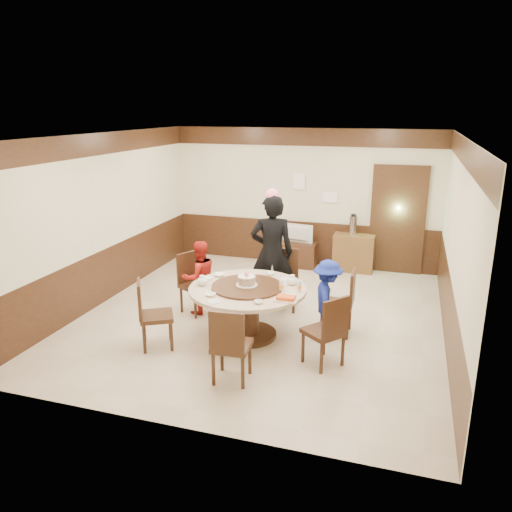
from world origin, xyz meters
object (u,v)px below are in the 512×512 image
(person_blue, at_px, (327,299))
(television, at_px, (296,234))
(person_standing, at_px, (272,253))
(birthday_cake, at_px, (247,280))
(thermos, at_px, (353,225))
(tv_stand, at_px, (296,254))
(side_cabinet, at_px, (353,253))
(person_red, at_px, (200,277))
(shrimp_platter, at_px, (286,299))
(banquet_table, at_px, (248,302))

(person_blue, height_order, television, person_blue)
(person_standing, bearing_deg, person_blue, 126.22)
(television, bearing_deg, birthday_cake, 101.75)
(birthday_cake, height_order, thermos, thermos)
(tv_stand, bearing_deg, side_cabinet, 1.46)
(person_red, bearing_deg, person_blue, 127.56)
(person_red, bearing_deg, shrimp_platter, 105.38)
(person_red, bearing_deg, television, -152.69)
(thermos, bearing_deg, person_blue, -89.31)
(shrimp_platter, bearing_deg, side_cabinet, 83.41)
(banquet_table, bearing_deg, side_cabinet, 72.85)
(tv_stand, xyz_separation_m, thermos, (1.14, 0.03, 0.69))
(birthday_cake, bearing_deg, banquet_table, -21.13)
(person_red, height_order, television, person_red)
(person_blue, bearing_deg, thermos, -16.47)
(banquet_table, height_order, television, television)
(banquet_table, relative_size, thermos, 4.38)
(tv_stand, relative_size, television, 1.28)
(side_cabinet, height_order, thermos, thermos)
(banquet_table, bearing_deg, person_blue, 17.31)
(person_blue, distance_m, television, 3.36)
(person_standing, relative_size, person_blue, 1.65)
(person_red, xyz_separation_m, person_blue, (2.09, -0.27, -0.02))
(birthday_cake, relative_size, thermos, 0.80)
(person_blue, xyz_separation_m, television, (-1.18, 3.15, 0.12))
(television, xyz_separation_m, thermos, (1.14, 0.03, 0.25))
(person_standing, distance_m, person_red, 1.22)
(person_blue, relative_size, thermos, 3.02)
(person_red, xyz_separation_m, tv_stand, (0.91, 2.88, -0.35))
(television, xyz_separation_m, side_cabinet, (1.18, 0.03, -0.32))
(shrimp_platter, distance_m, television, 3.88)
(thermos, bearing_deg, shrimp_platter, -96.01)
(banquet_table, xyz_separation_m, person_blue, (1.08, 0.34, 0.04))
(person_standing, xyz_separation_m, tv_stand, (-0.13, 2.35, -0.70))
(banquet_table, relative_size, person_standing, 0.88)
(birthday_cake, bearing_deg, shrimp_platter, -26.78)
(banquet_table, relative_size, side_cabinet, 2.08)
(side_cabinet, bearing_deg, thermos, 180.00)
(banquet_table, height_order, person_standing, person_standing)
(thermos, bearing_deg, birthday_cake, -106.81)
(shrimp_platter, xyz_separation_m, television, (-0.74, 3.81, -0.09))
(person_blue, bearing_deg, tv_stand, 3.37)
(birthday_cake, xyz_separation_m, television, (-0.08, 3.48, -0.16))
(side_cabinet, bearing_deg, person_blue, -90.02)
(shrimp_platter, bearing_deg, television, 100.93)
(person_blue, distance_m, thermos, 3.20)
(banquet_table, distance_m, side_cabinet, 3.68)
(birthday_cake, relative_size, tv_stand, 0.36)
(birthday_cake, xyz_separation_m, thermos, (1.06, 3.51, 0.09))
(shrimp_platter, bearing_deg, banquet_table, 153.10)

